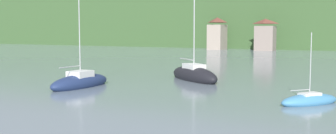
{
  "coord_description": "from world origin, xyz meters",
  "views": [
    {
      "loc": [
        13.49,
        14.35,
        4.49
      ],
      "look_at": [
        0.0,
        38.71,
        2.04
      ],
      "focal_mm": 42.98,
      "sensor_mm": 36.0,
      "label": 1
    }
  ],
  "objects": [
    {
      "name": "sailboat_mid_7",
      "position": [
        -8.45,
        39.26,
        0.39
      ],
      "size": [
        2.11,
        6.54,
        9.6
      ],
      "rotation": [
        0.0,
        0.0,
        1.59
      ],
      "color": "navy",
      "rests_on": "ground_plane"
    },
    {
      "name": "shore_building_westcentral",
      "position": [
        -12.39,
        108.34,
        3.64
      ],
      "size": [
        4.63,
        3.56,
        7.51
      ],
      "color": "gray",
      "rests_on": "ground_plane"
    },
    {
      "name": "shore_building_west",
      "position": [
        -24.77,
        109.01,
        3.9
      ],
      "size": [
        3.82,
        4.97,
        8.04
      ],
      "color": "gray",
      "rests_on": "ground_plane"
    },
    {
      "name": "sailboat_mid_6",
      "position": [
        9.25,
        40.13,
        0.23
      ],
      "size": [
        3.63,
        4.2,
        4.69
      ],
      "rotation": [
        0.0,
        0.0,
        0.92
      ],
      "color": "teal",
      "rests_on": "ground_plane"
    },
    {
      "name": "sailboat_far_10",
      "position": [
        -2.42,
        48.06,
        0.45
      ],
      "size": [
        7.55,
        6.53,
        9.33
      ],
      "rotation": [
        0.0,
        0.0,
        5.62
      ],
      "color": "black",
      "rests_on": "ground_plane"
    }
  ]
}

